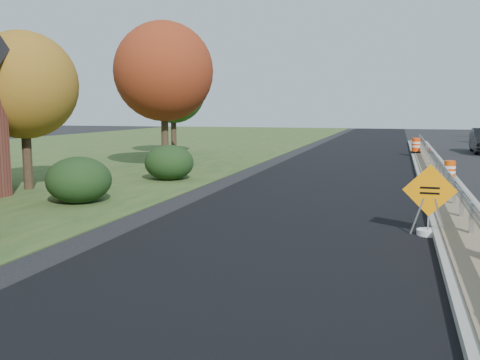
# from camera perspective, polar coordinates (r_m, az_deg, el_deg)

# --- Properties ---
(ground) EXTENTS (140.00, 140.00, 0.00)m
(ground) POSITION_cam_1_polar(r_m,az_deg,el_deg) (15.28, 22.48, -4.43)
(ground) COLOR black
(ground) RESTS_ON ground
(milled_overlay) EXTENTS (7.20, 120.00, 0.01)m
(milled_overlay) POSITION_cam_1_polar(r_m,az_deg,el_deg) (25.21, 10.15, 0.60)
(milled_overlay) COLOR black
(milled_overlay) RESTS_ON ground
(median) EXTENTS (1.60, 55.00, 0.23)m
(median) POSITION_cam_1_polar(r_m,az_deg,el_deg) (23.13, 20.49, -0.13)
(median) COLOR gray
(median) RESTS_ON ground
(guardrail) EXTENTS (0.10, 46.15, 0.72)m
(guardrail) POSITION_cam_1_polar(r_m,az_deg,el_deg) (24.05, 20.40, 1.63)
(guardrail) COLOR silver
(guardrail) RESTS_ON median
(hedge_mid) EXTENTS (2.09, 2.09, 1.52)m
(hedge_mid) POSITION_cam_1_polar(r_m,az_deg,el_deg) (17.98, -16.82, 0.02)
(hedge_mid) COLOR black
(hedge_mid) RESTS_ON ground
(hedge_north) EXTENTS (2.09, 2.09, 1.52)m
(hedge_north) POSITION_cam_1_polar(r_m,az_deg,el_deg) (22.98, -7.56, 1.87)
(hedge_north) COLOR black
(hedge_north) RESTS_ON ground
(tree_near_yellow) EXTENTS (3.96, 3.96, 5.88)m
(tree_near_yellow) POSITION_cam_1_polar(r_m,az_deg,el_deg) (21.52, -22.10, 9.33)
(tree_near_yellow) COLOR #473523
(tree_near_yellow) RESTS_ON ground
(tree_near_red) EXTENTS (4.95, 4.95, 7.35)m
(tree_near_red) POSITION_cam_1_polar(r_m,az_deg,el_deg) (27.40, -8.14, 11.37)
(tree_near_red) COLOR #473523
(tree_near_red) RESTS_ON ground
(tree_near_back) EXTENTS (4.29, 4.29, 6.37)m
(tree_near_back) POSITION_cam_1_polar(r_m,az_deg,el_deg) (35.89, -7.16, 9.44)
(tree_near_back) COLOR #473523
(tree_near_back) RESTS_ON ground
(caution_sign) EXTENTS (1.25, 0.52, 1.73)m
(caution_sign) POSITION_cam_1_polar(r_m,az_deg,el_deg) (13.61, 19.46, -3.81)
(caution_sign) COLOR white
(caution_sign) RESTS_ON ground
(barrel_median_mid) EXTENTS (0.54, 0.54, 0.79)m
(barrel_median_mid) POSITION_cam_1_polar(r_m,az_deg,el_deg) (22.46, 21.45, 0.89)
(barrel_median_mid) COLOR black
(barrel_median_mid) RESTS_ON median
(barrel_median_far) EXTENTS (0.64, 0.64, 0.94)m
(barrel_median_far) POSITION_cam_1_polar(r_m,az_deg,el_deg) (36.13, 18.26, 3.50)
(barrel_median_far) COLOR black
(barrel_median_far) RESTS_ON median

